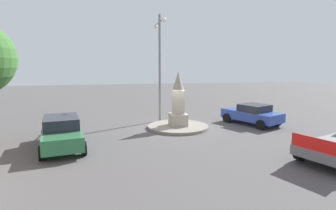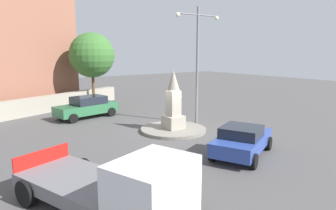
{
  "view_description": "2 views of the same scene",
  "coord_description": "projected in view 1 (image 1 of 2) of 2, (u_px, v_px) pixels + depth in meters",
  "views": [
    {
      "loc": [
        -16.61,
        4.22,
        4.08
      ],
      "look_at": [
        -0.28,
        0.72,
        1.57
      ],
      "focal_mm": 29.12,
      "sensor_mm": 36.0,
      "label": 1
    },
    {
      "loc": [
        -10.25,
        -13.83,
        4.68
      ],
      "look_at": [
        -0.37,
        0.04,
        1.62
      ],
      "focal_mm": 31.74,
      "sensor_mm": 36.0,
      "label": 2
    }
  ],
  "objects": [
    {
      "name": "streetlamp",
      "position": [
        160.0,
        58.0,
        19.07
      ],
      "size": [
        3.47,
        0.28,
        7.46
      ],
      "color": "slate",
      "rests_on": "ground"
    },
    {
      "name": "car_green_far_side",
      "position": [
        62.0,
        132.0,
        13.31
      ],
      "size": [
        4.61,
        2.59,
        1.53
      ],
      "color": "#2D6B42",
      "rests_on": "ground"
    },
    {
      "name": "ground_plane",
      "position": [
        178.0,
        128.0,
        17.54
      ],
      "size": [
        80.0,
        80.0,
        0.0
      ],
      "primitive_type": "plane",
      "color": "#4F4C4C"
    },
    {
      "name": "monument",
      "position": [
        178.0,
        103.0,
        17.29
      ],
      "size": [
        1.07,
        1.07,
        3.47
      ],
      "color": "#9E9687",
      "rests_on": "traffic_island"
    },
    {
      "name": "car_blue_near_island",
      "position": [
        252.0,
        114.0,
        18.55
      ],
      "size": [
        4.34,
        3.25,
        1.4
      ],
      "color": "#2D479E",
      "rests_on": "ground"
    },
    {
      "name": "traffic_island",
      "position": [
        178.0,
        127.0,
        17.53
      ],
      "size": [
        3.9,
        3.9,
        0.18
      ],
      "primitive_type": "cylinder",
      "color": "gray",
      "rests_on": "ground"
    }
  ]
}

